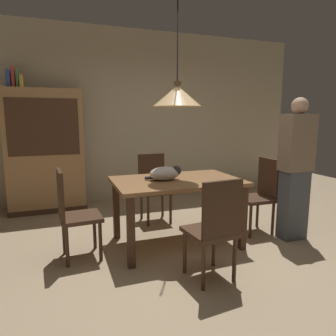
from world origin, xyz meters
TOP-DOWN VIEW (x-y plane):
  - ground at (0.00, 0.00)m, footprint 10.00×10.00m
  - back_wall at (0.00, 2.65)m, footprint 6.40×0.10m
  - dining_table at (0.06, 0.47)m, footprint 1.40×0.90m
  - chair_right_side at (1.18, 0.46)m, footprint 0.41×0.41m
  - chair_near_front at (0.06, -0.41)m, footprint 0.44×0.44m
  - chair_left_side at (-1.07, 0.46)m, footprint 0.43×0.43m
  - chair_far_back at (0.05, 1.34)m, footprint 0.41×0.41m
  - cat_sleeping at (-0.07, 0.48)m, footprint 0.39×0.22m
  - pendant_lamp at (0.06, 0.47)m, footprint 0.52×0.52m
  - hutch_bookcase at (-1.36, 2.32)m, footprint 1.12×0.45m
  - book_blue_wide at (-1.78, 2.32)m, footprint 0.06×0.24m
  - book_red_tall at (-1.72, 2.32)m, footprint 0.04×0.22m
  - book_green_slim at (-1.67, 2.32)m, footprint 0.03×0.20m
  - book_yellow_short at (-1.62, 2.32)m, footprint 0.04×0.20m
  - person_standing at (1.41, 0.15)m, footprint 0.36×0.22m

SIDE VIEW (x-z plane):
  - ground at x=0.00m, z-range 0.00..0.00m
  - chair_right_side at x=1.18m, z-range 0.05..0.98m
  - chair_near_front at x=0.06m, z-range 0.05..0.98m
  - chair_left_side at x=-1.07m, z-range 0.05..0.98m
  - chair_far_back at x=0.05m, z-range 0.05..0.98m
  - dining_table at x=0.06m, z-range 0.27..1.02m
  - cat_sleeping at x=-0.07m, z-range 0.75..0.90m
  - person_standing at x=1.41m, z-range 0.01..1.66m
  - hutch_bookcase at x=-1.36m, z-range -0.04..1.81m
  - back_wall at x=0.00m, z-range 0.00..2.90m
  - pendant_lamp at x=0.06m, z-range 1.01..2.31m
  - book_yellow_short at x=-1.62m, z-range 1.85..2.03m
  - book_blue_wide at x=-1.78m, z-range 1.85..2.09m
  - book_green_slim at x=-1.67m, z-range 1.85..2.11m
  - book_red_tall at x=-1.72m, z-range 1.85..2.13m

